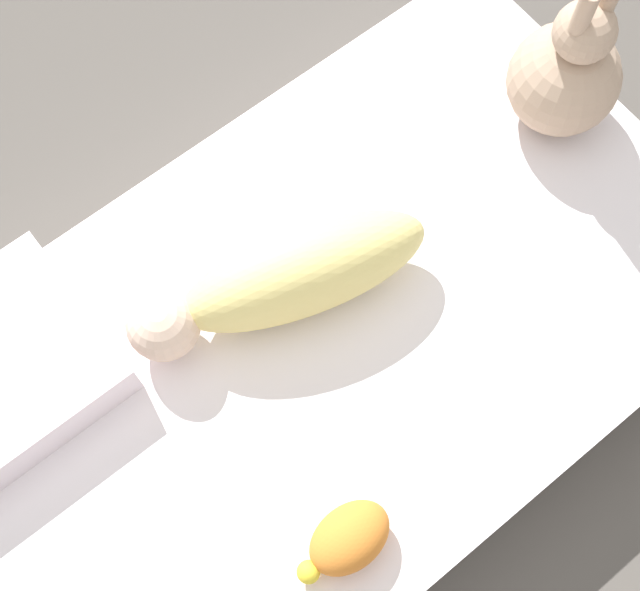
{
  "coord_description": "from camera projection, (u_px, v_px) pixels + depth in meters",
  "views": [
    {
      "loc": [
        0.33,
        0.38,
        1.71
      ],
      "look_at": [
        -0.0,
        -0.04,
        0.26
      ],
      "focal_mm": 50.0,
      "sensor_mm": 36.0,
      "label": 1
    }
  ],
  "objects": [
    {
      "name": "bed_mattress",
      "position": [
        333.0,
        340.0,
        1.68
      ],
      "size": [
        1.45,
        0.89,
        0.21
      ],
      "color": "white",
      "rests_on": "ground_plane"
    },
    {
      "name": "ground_plane",
      "position": [
        332.0,
        356.0,
        1.78
      ],
      "size": [
        12.0,
        12.0,
        0.0
      ],
      "primitive_type": "plane",
      "color": "#514C47"
    },
    {
      "name": "swaddled_baby",
      "position": [
        284.0,
        278.0,
        1.53
      ],
      "size": [
        0.55,
        0.28,
        0.17
      ],
      "rotation": [
        0.0,
        0.0,
        5.99
      ],
      "color": "#EFDB7F",
      "rests_on": "bed_mattress"
    },
    {
      "name": "bunny_plush",
      "position": [
        566.0,
        73.0,
        1.62
      ],
      "size": [
        0.21,
        0.21,
        0.37
      ],
      "color": "tan",
      "rests_on": "bed_mattress"
    },
    {
      "name": "turtle_plush",
      "position": [
        348.0,
        539.0,
        1.42
      ],
      "size": [
        0.17,
        0.1,
        0.08
      ],
      "color": "orange",
      "rests_on": "bed_mattress"
    }
  ]
}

